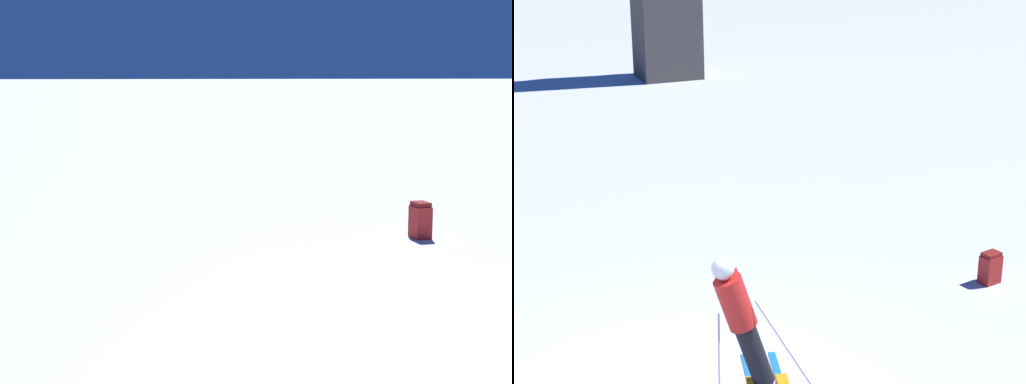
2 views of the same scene
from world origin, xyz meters
TOP-DOWN VIEW (x-y plane):
  - skier at (0.80, 0.10)m, footprint 1.25×1.79m
  - spare_backpack at (5.36, 1.41)m, footprint 0.34×0.27m

SIDE VIEW (x-z plane):
  - spare_backpack at x=5.36m, z-range -0.01..0.49m
  - skier at x=0.80m, z-range 0.09..1.91m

